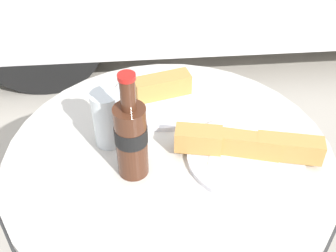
% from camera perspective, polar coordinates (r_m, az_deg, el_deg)
% --- Properties ---
extents(bistro_table, '(0.75, 0.75, 0.74)m').
position_cam_1_polar(bistro_table, '(1.06, 0.18, -9.56)').
color(bistro_table, '#333333').
rests_on(bistro_table, ground_plane).
extents(cola_bottle_left, '(0.07, 0.07, 0.25)m').
position_cam_1_polar(cola_bottle_left, '(0.85, -5.01, -1.49)').
color(cola_bottle_left, '#4C2819').
rests_on(cola_bottle_left, bistro_table).
extents(drinking_glass, '(0.07, 0.07, 0.14)m').
position_cam_1_polar(drinking_glass, '(0.95, -8.19, 0.71)').
color(drinking_glass, black).
rests_on(drinking_glass, bistro_table).
extents(lunch_plate_near, '(0.32, 0.26, 0.07)m').
position_cam_1_polar(lunch_plate_near, '(0.94, 10.53, -3.27)').
color(lunch_plate_near, white).
rests_on(lunch_plate_near, bistro_table).
extents(lunch_plate_far, '(0.26, 0.26, 0.07)m').
position_cam_1_polar(lunch_plate_far, '(1.09, -0.97, 4.39)').
color(lunch_plate_far, white).
rests_on(lunch_plate_far, bistro_table).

